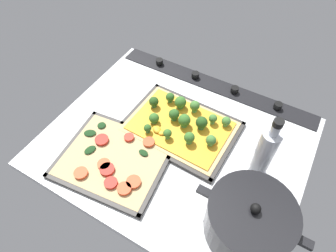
# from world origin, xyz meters

# --- Properties ---
(ground_plane) EXTENTS (0.79, 0.65, 0.03)m
(ground_plane) POSITION_xyz_m (0.00, 0.00, -0.01)
(ground_plane) COLOR silver
(stove_control_panel) EXTENTS (0.75, 0.07, 0.03)m
(stove_control_panel) POSITION_xyz_m (-0.00, -0.29, 0.01)
(stove_control_panel) COLOR black
(stove_control_panel) RESTS_ON ground_plane
(baking_tray_front) EXTENTS (0.36, 0.26, 0.01)m
(baking_tray_front) POSITION_xyz_m (0.01, -0.05, 0.00)
(baking_tray_front) COLOR #33302D
(baking_tray_front) RESTS_ON ground_plane
(broccoli_pizza) EXTENTS (0.33, 0.24, 0.06)m
(broccoli_pizza) POSITION_xyz_m (0.01, -0.05, 0.02)
(broccoli_pizza) COLOR tan
(broccoli_pizza) RESTS_ON baking_tray_front
(baking_tray_back) EXTENTS (0.34, 0.30, 0.01)m
(baking_tray_back) POSITION_xyz_m (0.13, 0.16, 0.00)
(baking_tray_back) COLOR #33302D
(baking_tray_back) RESTS_ON ground_plane
(veggie_pizza_back) EXTENTS (0.31, 0.27, 0.02)m
(veggie_pizza_back) POSITION_xyz_m (0.12, 0.16, 0.01)
(veggie_pizza_back) COLOR tan
(veggie_pizza_back) RESTS_ON baking_tray_back
(cooking_pot) EXTENTS (0.28, 0.21, 0.14)m
(cooking_pot) POSITION_xyz_m (-0.28, 0.16, 0.06)
(cooking_pot) COLOR black
(cooking_pot) RESTS_ON ground_plane
(oil_bottle) EXTENTS (0.05, 0.05, 0.23)m
(oil_bottle) POSITION_xyz_m (-0.26, -0.02, 0.10)
(oil_bottle) COLOR #B7BCC6
(oil_bottle) RESTS_ON ground_plane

